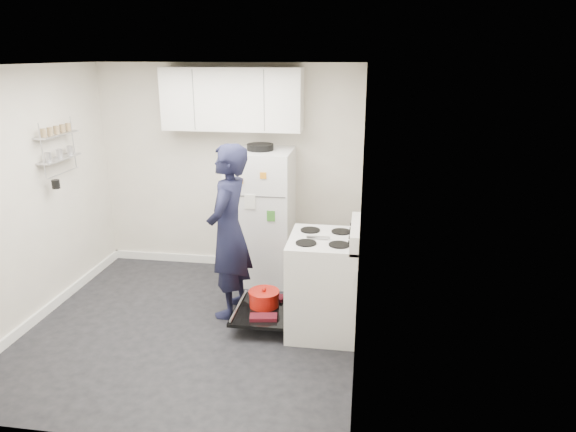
% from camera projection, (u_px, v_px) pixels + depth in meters
% --- Properties ---
extents(room, '(3.21, 3.21, 2.51)m').
position_uv_depth(room, '(184.00, 209.00, 4.78)').
color(room, black).
rests_on(room, ground).
extents(electric_range, '(0.66, 0.76, 1.10)m').
position_uv_depth(electric_range, '(322.00, 285.00, 4.93)').
color(electric_range, silver).
rests_on(electric_range, ground).
extents(open_oven_door, '(0.55, 0.70, 0.23)m').
position_uv_depth(open_oven_door, '(263.00, 304.00, 5.13)').
color(open_oven_door, black).
rests_on(open_oven_door, ground).
extents(refrigerator, '(0.72, 0.74, 1.63)m').
position_uv_depth(refrigerator, '(261.00, 216.00, 5.99)').
color(refrigerator, white).
rests_on(refrigerator, ground).
extents(upper_cabinets, '(1.60, 0.33, 0.70)m').
position_uv_depth(upper_cabinets, '(232.00, 99.00, 5.81)').
color(upper_cabinets, silver).
rests_on(upper_cabinets, room).
extents(wall_shelf_rack, '(0.14, 0.60, 0.61)m').
position_uv_depth(wall_shelf_rack, '(58.00, 147.00, 5.28)').
color(wall_shelf_rack, '#B2B2B7').
rests_on(wall_shelf_rack, room).
extents(person, '(0.48, 0.68, 1.77)m').
position_uv_depth(person, '(229.00, 232.00, 5.14)').
color(person, black).
rests_on(person, ground).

